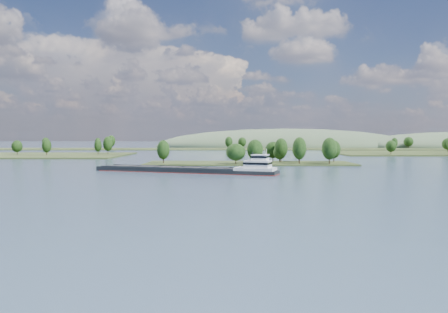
{
  "coord_description": "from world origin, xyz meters",
  "views": [
    {
      "loc": [
        -10.18,
        -32.28,
        13.94
      ],
      "look_at": [
        -11.81,
        130.0,
        6.0
      ],
      "focal_mm": 35.0,
      "sensor_mm": 36.0,
      "label": 1
    }
  ],
  "objects": [
    {
      "name": "back_shoreline",
      "position": [
        7.93,
        399.72,
        0.63
      ],
      "size": [
        900.0,
        60.0,
        14.39
      ],
      "color": "#273417",
      "rests_on": "ground"
    },
    {
      "name": "hill_west",
      "position": [
        60.0,
        500.0,
        0.0
      ],
      "size": [
        320.0,
        160.0,
        44.0
      ],
      "primitive_type": "ellipsoid",
      "color": "#41553A",
      "rests_on": "ground"
    },
    {
      "name": "tree_island",
      "position": [
        7.02,
        178.65,
        3.88
      ],
      "size": [
        100.0,
        30.22,
        13.69
      ],
      "color": "#273417",
      "rests_on": "ground"
    },
    {
      "name": "ground",
      "position": [
        0.0,
        120.0,
        0.0
      ],
      "size": [
        1800.0,
        1800.0,
        0.0
      ],
      "primitive_type": "plane",
      "color": "#324456",
      "rests_on": "ground"
    },
    {
      "name": "cargo_barge",
      "position": [
        -22.13,
        129.83,
        1.22
      ],
      "size": [
        70.87,
        30.64,
        9.72
      ],
      "color": "black",
      "rests_on": "ground"
    }
  ]
}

